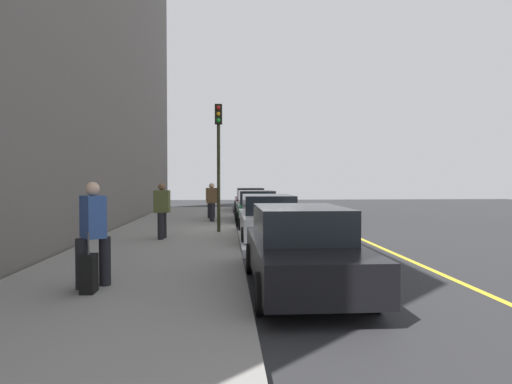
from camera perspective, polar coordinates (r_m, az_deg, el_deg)
name	(u,v)px	position (r m, az deg, el deg)	size (l,w,h in m)	color
ground_plane	(264,235)	(16.08, 1.07, -5.60)	(56.00, 56.00, 0.00)	#28282B
sidewalk	(174,233)	(16.12, -10.75, -5.34)	(28.00, 4.60, 0.15)	gray
building_facade	(94,25)	(17.45, -20.47, 19.82)	(32.00, 0.80, 15.00)	#66605B
lane_stripe_centre	(350,234)	(16.66, 12.15, -5.37)	(28.00, 0.14, 0.01)	gold
snow_bank_curb	(249,242)	(13.44, -0.97, -6.55)	(4.47, 0.56, 0.22)	white
parked_car_maroon	(250,200)	(27.18, -0.79, -1.05)	(4.61, 1.90, 1.51)	black
parked_car_green	(256,207)	(20.28, 0.05, -1.96)	(4.27, 1.93, 1.51)	black
parked_car_white	(268,218)	(14.39, 1.64, -3.41)	(4.74, 1.90, 1.51)	black
parked_car_black	(301,248)	(8.17, 5.95, -7.26)	(4.69, 1.90, 1.51)	black
pedestrian_blue_coat	(93,231)	(8.09, -20.55, -4.82)	(0.58, 0.54, 1.83)	black
pedestrian_tan_coat	(211,200)	(21.51, -5.88, -0.99)	(0.51, 0.53, 1.68)	black
pedestrian_brown_coat	(212,201)	(19.75, -5.79, -1.15)	(0.57, 0.50, 1.73)	black
pedestrian_olive_coat	(162,209)	(14.11, -12.21, -2.19)	(0.58, 0.50, 1.77)	black
traffic_light_pole	(219,146)	(15.67, -4.93, 5.99)	(0.35, 0.26, 4.56)	#2D2D19
rolling_suitcase	(89,273)	(7.81, -21.05, -9.92)	(0.34, 0.22, 1.00)	black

